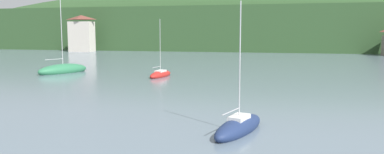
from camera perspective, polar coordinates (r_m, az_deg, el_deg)
The scene contains 5 objects.
wooded_hillside at distance 126.52m, azimuth 10.58°, elevation 6.66°, with size 352.00×44.16×33.97m.
shore_building_west at distance 108.92m, azimuth -16.42°, elevation 6.29°, with size 6.81×3.71×10.04m.
sailboat_far_0 at distance 46.30m, azimuth -4.82°, elevation 0.38°, with size 2.03×5.18×7.30m.
sailboat_far_3 at distance 53.26m, azimuth -18.99°, elevation 1.01°, with size 4.91×7.67×10.17m.
sailboat_mid_4 at distance 21.02m, azimuth 7.13°, elevation -7.52°, with size 2.92×5.59×7.45m.
Camera 1 is at (6.65, 25.71, 5.50)m, focal length 35.12 mm.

